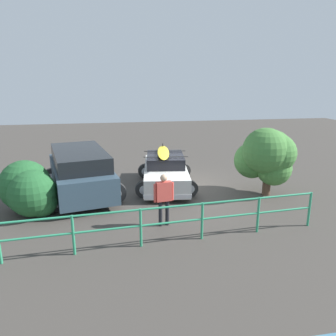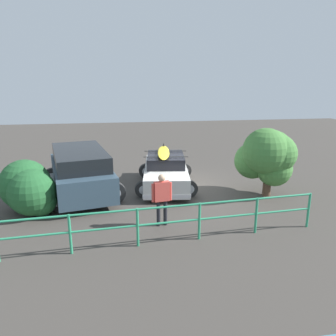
# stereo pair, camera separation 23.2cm
# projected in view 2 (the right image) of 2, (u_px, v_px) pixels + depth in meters

# --- Properties ---
(ground_plane) EXTENTS (44.00, 44.00, 0.02)m
(ground_plane) POSITION_uv_depth(u_px,v_px,m) (179.00, 190.00, 13.18)
(ground_plane) COLOR #423D38
(ground_plane) RESTS_ON ground
(sedan_car) EXTENTS (2.68, 4.33, 1.59)m
(sedan_car) POSITION_uv_depth(u_px,v_px,m) (166.00, 171.00, 13.43)
(sedan_car) COLOR silver
(sedan_car) RESTS_ON ground
(suv_car) EXTENTS (3.30, 4.99, 1.75)m
(suv_car) POSITION_uv_depth(u_px,v_px,m) (81.00, 171.00, 12.45)
(suv_car) COLOR #334756
(suv_car) RESTS_ON ground
(person_bystander) EXTENTS (0.62, 0.25, 1.61)m
(person_bystander) POSITION_uv_depth(u_px,v_px,m) (162.00, 195.00, 9.70)
(person_bystander) COLOR black
(person_bystander) RESTS_ON ground
(railing_fence) EXTENTS (10.26, 0.81, 1.07)m
(railing_fence) POSITION_uv_depth(u_px,v_px,m) (137.00, 221.00, 8.52)
(railing_fence) COLOR #2D9366
(railing_fence) RESTS_ON ground
(bush_near_left) EXTENTS (2.03, 2.25, 2.60)m
(bush_near_left) POSITION_uv_depth(u_px,v_px,m) (268.00, 156.00, 12.13)
(bush_near_left) COLOR #4C3828
(bush_near_left) RESTS_ON ground
(bush_near_right) EXTENTS (1.92, 2.12, 1.74)m
(bush_near_right) POSITION_uv_depth(u_px,v_px,m) (29.00, 190.00, 10.67)
(bush_near_right) COLOR #4C3828
(bush_near_right) RESTS_ON ground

